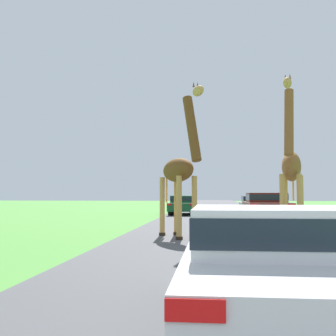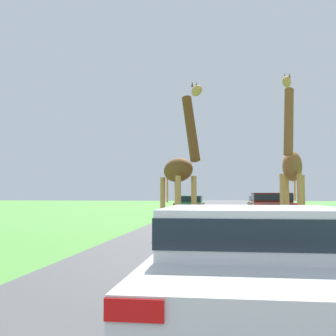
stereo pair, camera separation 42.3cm
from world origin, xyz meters
TOP-DOWN VIEW (x-y plane):
  - road at (0.00, 30.00)m, footprint 7.28×120.00m
  - giraffe_near_road at (-1.65, 13.80)m, footprint 1.68×2.64m
  - giraffe_companion at (1.85, 14.03)m, footprint 1.02×2.63m
  - car_lead_maroon at (0.02, 4.96)m, footprint 1.93×4.04m
  - car_queue_right at (2.01, 21.46)m, footprint 1.97×4.48m
  - car_queue_left at (-2.52, 28.68)m, footprint 1.72×4.61m
  - car_far_ahead at (2.37, 30.01)m, footprint 1.93×4.43m

SIDE VIEW (x-z plane):
  - road at x=0.00m, z-range 0.00..0.00m
  - car_far_ahead at x=2.37m, z-range 0.05..1.30m
  - car_queue_left at x=-2.52m, z-range 0.05..1.30m
  - car_lead_maroon at x=0.02m, z-range 0.05..1.30m
  - car_queue_right at x=2.01m, z-range 0.06..1.48m
  - giraffe_near_road at x=-1.65m, z-range -0.20..4.49m
  - giraffe_companion at x=1.85m, z-range -0.21..4.68m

